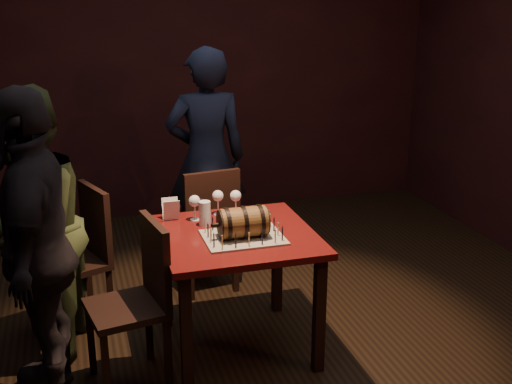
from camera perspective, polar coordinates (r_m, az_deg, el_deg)
room_shell at (r=3.66m, az=-0.77°, el=6.40°), size 5.04×5.04×2.80m
pub_table at (r=3.79m, az=-1.74°, el=-5.22°), size 0.90×0.90×0.75m
cake_board at (r=3.67m, az=-1.15°, el=-4.06°), size 0.45×0.35×0.01m
barrel_cake at (r=3.64m, az=-1.16°, el=-2.70°), size 0.33×0.19×0.19m
birthday_candles at (r=3.66m, az=-1.15°, el=-3.38°), size 0.40×0.30×0.09m
wine_glass_left at (r=3.93m, az=-5.49°, el=-0.90°), size 0.07×0.07×0.16m
wine_glass_mid at (r=4.02m, az=-3.41°, el=-0.45°), size 0.07×0.07×0.16m
wine_glass_right at (r=4.01m, az=-1.82°, el=-0.45°), size 0.07×0.07×0.16m
pint_of_ale at (r=3.86m, az=-4.58°, el=-1.95°), size 0.07×0.07×0.15m
menu_card at (r=3.98m, az=-7.58°, el=-1.57°), size 0.10×0.05×0.13m
chair_back at (r=4.56m, az=-4.28°, el=-2.79°), size 0.45×0.45×0.93m
chair_left_rear at (r=4.24m, az=-15.15°, el=-5.05°), size 0.52×0.52×0.93m
chair_left_front at (r=3.60m, az=-10.30°, el=-8.90°), size 0.47×0.47×0.93m
person_back at (r=4.98m, az=-4.43°, el=3.00°), size 0.65×0.45×1.71m
person_left_rear at (r=3.84m, az=-19.29°, el=-3.22°), size 0.78×0.91×1.62m
person_left_front at (r=3.46m, az=-18.87°, el=-4.94°), size 0.53×1.03×1.69m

